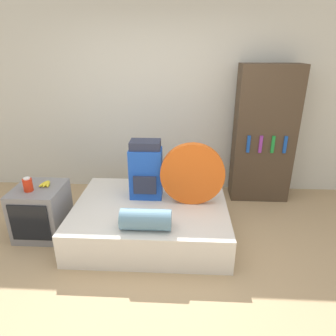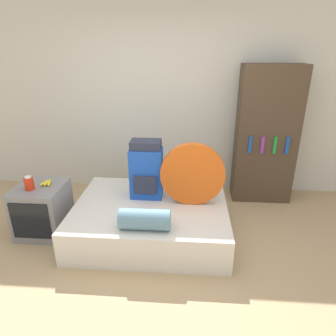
{
  "view_description": "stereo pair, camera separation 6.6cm",
  "coord_description": "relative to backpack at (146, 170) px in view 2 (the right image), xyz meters",
  "views": [
    {
      "loc": [
        0.26,
        -2.21,
        2.06
      ],
      "look_at": [
        0.11,
        0.77,
        0.83
      ],
      "focal_mm": 32.0,
      "sensor_mm": 36.0,
      "label": 1
    },
    {
      "loc": [
        0.33,
        -2.21,
        2.06
      ],
      "look_at": [
        0.11,
        0.77,
        0.83
      ],
      "focal_mm": 32.0,
      "sensor_mm": 36.0,
      "label": 2
    }
  ],
  "objects": [
    {
      "name": "sleeping_roll",
      "position": [
        0.08,
        -0.69,
        -0.23
      ],
      "size": [
        0.5,
        0.21,
        0.21
      ],
      "color": "#5B849E",
      "rests_on": "bed"
    },
    {
      "name": "backpack",
      "position": [
        0.0,
        0.0,
        0.0
      ],
      "size": [
        0.37,
        0.27,
        0.69
      ],
      "color": "blue",
      "rests_on": "bed"
    },
    {
      "name": "ground_plane",
      "position": [
        0.16,
        -0.96,
        -0.72
      ],
      "size": [
        16.0,
        16.0,
        0.0
      ],
      "primitive_type": "plane",
      "color": "tan"
    },
    {
      "name": "tent_bag",
      "position": [
        0.53,
        -0.14,
        0.02
      ],
      "size": [
        0.71,
        0.09,
        0.71
      ],
      "color": "#E05B19",
      "rests_on": "bed"
    },
    {
      "name": "banana_bunch",
      "position": [
        -1.12,
        -0.19,
        -0.11
      ],
      "size": [
        0.13,
        0.17,
        0.04
      ],
      "color": "yellow",
      "rests_on": "television"
    },
    {
      "name": "wall_back",
      "position": [
        0.16,
        1.1,
        0.58
      ],
      "size": [
        8.0,
        0.05,
        2.6
      ],
      "color": "silver",
      "rests_on": "ground_plane"
    },
    {
      "name": "bookshelf",
      "position": [
        1.52,
        0.81,
        0.21
      ],
      "size": [
        0.79,
        0.37,
        1.85
      ],
      "color": "#473828",
      "rests_on": "ground_plane"
    },
    {
      "name": "television",
      "position": [
        -1.19,
        -0.26,
        -0.42
      ],
      "size": [
        0.53,
        0.57,
        0.59
      ],
      "color": "gray",
      "rests_on": "ground_plane"
    },
    {
      "name": "bed",
      "position": [
        0.07,
        -0.19,
        -0.52
      ],
      "size": [
        1.73,
        1.36,
        0.38
      ],
      "color": "silver",
      "rests_on": "ground_plane"
    },
    {
      "name": "canister",
      "position": [
        -1.25,
        -0.34,
        -0.05
      ],
      "size": [
        0.1,
        0.1,
        0.16
      ],
      "color": "red",
      "rests_on": "television"
    }
  ]
}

